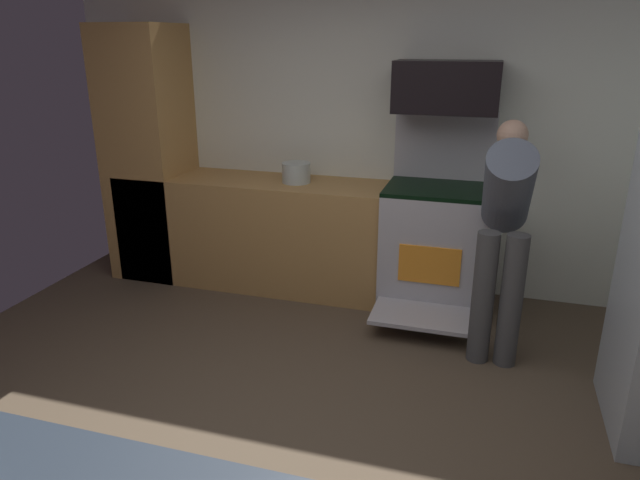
# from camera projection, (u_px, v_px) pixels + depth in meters

# --- Properties ---
(ground_plane) EXTENTS (5.20, 4.80, 0.02)m
(ground_plane) POSITION_uv_depth(u_px,v_px,m) (281.00, 452.00, 2.93)
(ground_plane) COLOR brown
(wall_back) EXTENTS (5.20, 0.12, 2.60)m
(wall_back) POSITION_uv_depth(u_px,v_px,m) (379.00, 129.00, 4.61)
(wall_back) COLOR silver
(wall_back) RESTS_ON ground
(lower_cabinet_run) EXTENTS (2.40, 0.60, 0.90)m
(lower_cabinet_run) POSITION_uv_depth(u_px,v_px,m) (261.00, 232.00, 4.81)
(lower_cabinet_run) COLOR #B18247
(lower_cabinet_run) RESTS_ON ground
(cabinet_column) EXTENTS (0.60, 0.60, 2.10)m
(cabinet_column) POSITION_uv_depth(u_px,v_px,m) (150.00, 155.00, 4.89)
(cabinet_column) COLOR #B18247
(cabinet_column) RESTS_ON ground
(oven_range) EXTENTS (0.76, 1.05, 1.48)m
(oven_range) POSITION_uv_depth(u_px,v_px,m) (435.00, 243.00, 4.39)
(oven_range) COLOR #B4B2B6
(oven_range) RESTS_ON ground
(microwave) EXTENTS (0.74, 0.38, 0.36)m
(microwave) POSITION_uv_depth(u_px,v_px,m) (447.00, 87.00, 4.10)
(microwave) COLOR black
(microwave) RESTS_ON oven_range
(person_cook) EXTENTS (0.31, 0.71, 1.49)m
(person_cook) POSITION_uv_depth(u_px,v_px,m) (505.00, 222.00, 3.60)
(person_cook) COLOR #464646
(person_cook) RESTS_ON ground
(stock_pot) EXTENTS (0.23, 0.23, 0.16)m
(stock_pot) POSITION_uv_depth(u_px,v_px,m) (296.00, 173.00, 4.55)
(stock_pot) COLOR #B4C0B8
(stock_pot) RESTS_ON lower_cabinet_run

